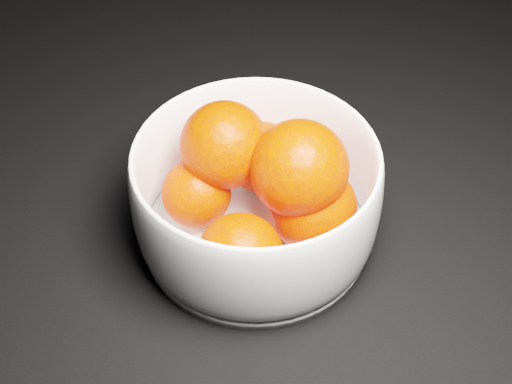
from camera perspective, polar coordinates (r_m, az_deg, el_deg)
bowl at (r=0.60m, az=0.00°, el=-0.34°), size 0.21×0.21×0.10m
orange_pile at (r=0.59m, az=0.61°, el=0.57°), size 0.15×0.16×0.12m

